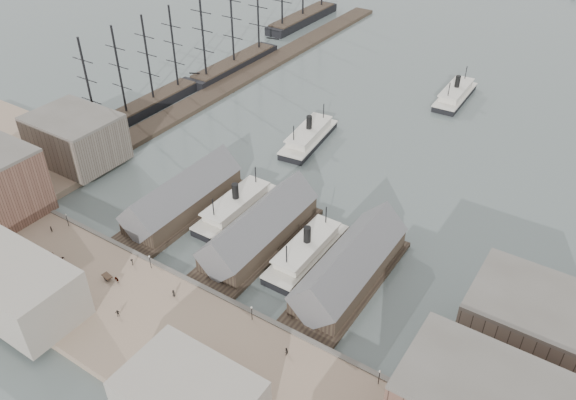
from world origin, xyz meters
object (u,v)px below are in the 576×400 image
Objects in this scene: horse_cart_center at (113,279)px; horse_cart_right at (226,392)px; ferry_docked_west at (236,206)px; horse_cart_left at (59,258)px.

horse_cart_center is 42.41m from horse_cart_right.
ferry_docked_west is 5.94× the size of horse_cart_right.
horse_cart_right is (35.16, -48.72, 0.42)m from ferry_docked_west.
horse_cart_right is at bearing -93.58° from horse_cart_center.
ferry_docked_west is at bearing 0.87° from horse_cart_center.
horse_cart_right is (57.82, -7.48, 0.04)m from horse_cart_left.
horse_cart_right is (41.26, -9.80, 0.04)m from horse_cart_center.
horse_cart_left is (-22.67, -41.23, 0.38)m from ferry_docked_west.
horse_cart_left is at bearing 65.27° from horse_cart_right.
horse_cart_left is at bearing -118.80° from ferry_docked_west.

